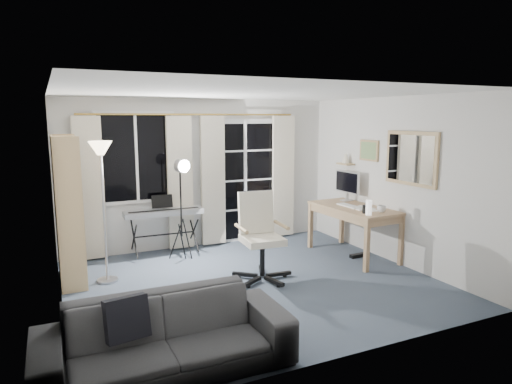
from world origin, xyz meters
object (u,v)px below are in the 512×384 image
at_px(studio_light, 182,178).
at_px(sofa, 166,325).
at_px(monitor, 347,183).
at_px(mug, 381,208).
at_px(torchiere_lamp, 101,170).
at_px(keyboard_piano, 164,213).
at_px(desk, 354,213).
at_px(office_chair, 259,228).
at_px(bookshelf, 66,214).

distance_m(studio_light, sofa, 3.17).
relative_size(monitor, mug, 4.40).
xyz_separation_m(torchiere_lamp, keyboard_piano, (0.96, 0.83, -0.81)).
height_order(studio_light, sofa, studio_light).
relative_size(keyboard_piano, desk, 0.82).
bearing_deg(mug, desk, 101.31).
height_order(keyboard_piano, mug, keyboard_piano).
bearing_deg(desk, office_chair, -174.86).
distance_m(office_chair, mug, 1.84).
bearing_deg(sofa, keyboard_piano, 77.07).
xyz_separation_m(monitor, sofa, (-3.59, -2.42, -0.65)).
relative_size(studio_light, monitor, 2.78).
bearing_deg(torchiere_lamp, mug, -14.54).
height_order(bookshelf, keyboard_piano, bookshelf).
xyz_separation_m(bookshelf, torchiere_lamp, (0.44, -0.18, 0.57)).
bearing_deg(sofa, bookshelf, 104.03).
distance_m(monitor, sofa, 4.38).
bearing_deg(mug, office_chair, 171.43).
distance_m(studio_light, monitor, 2.65).
relative_size(torchiere_lamp, office_chair, 1.59).
distance_m(office_chair, desk, 1.72).
relative_size(studio_light, desk, 1.05).
relative_size(office_chair, desk, 0.78).
distance_m(bookshelf, keyboard_piano, 1.57).
bearing_deg(office_chair, studio_light, 125.55).
height_order(bookshelf, desk, bookshelf).
bearing_deg(monitor, torchiere_lamp, 177.54).
height_order(bookshelf, studio_light, bookshelf).
height_order(bookshelf, mug, bookshelf).
height_order(torchiere_lamp, keyboard_piano, torchiere_lamp).
xyz_separation_m(mug, sofa, (-3.49, -1.47, -0.43)).
relative_size(torchiere_lamp, studio_light, 1.18).
bearing_deg(monitor, mug, -98.25).
xyz_separation_m(office_chair, desk, (1.71, 0.23, 0.00)).
relative_size(bookshelf, keyboard_piano, 1.57).
relative_size(desk, mug, 11.62).
height_order(desk, mug, mug).
bearing_deg(keyboard_piano, desk, -24.47).
xyz_separation_m(keyboard_piano, monitor, (2.80, -0.83, 0.41)).
bearing_deg(desk, torchiere_lamp, 170.35).
bearing_deg(keyboard_piano, studio_light, -58.77).
relative_size(office_chair, sofa, 0.55).
bearing_deg(bookshelf, office_chair, -20.25).
bearing_deg(bookshelf, sofa, -76.62).
height_order(torchiere_lamp, desk, torchiere_lamp).
xyz_separation_m(desk, mug, (0.10, -0.50, 0.16)).
height_order(torchiere_lamp, mug, torchiere_lamp).
xyz_separation_m(office_chair, monitor, (1.90, 0.68, 0.39)).
relative_size(bookshelf, desk, 1.29).
distance_m(bookshelf, desk, 4.06).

